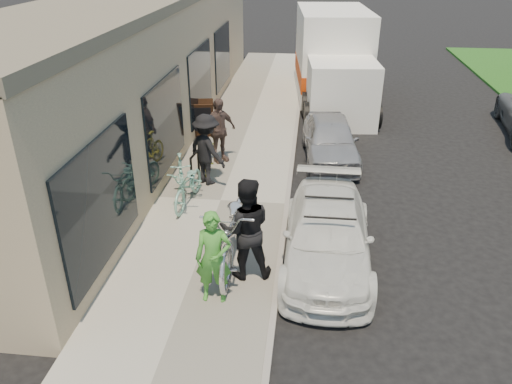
{
  "coord_description": "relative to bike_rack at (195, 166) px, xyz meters",
  "views": [
    {
      "loc": [
        -0.01,
        -7.17,
        5.6
      ],
      "look_at": [
        -1.02,
        1.75,
        1.05
      ],
      "focal_mm": 35.0,
      "sensor_mm": 36.0,
      "label": 1
    }
  ],
  "objects": [
    {
      "name": "ground",
      "position": [
        2.76,
        -3.77,
        -0.65
      ],
      "size": [
        120.0,
        120.0,
        0.0
      ],
      "primitive_type": "plane",
      "color": "black",
      "rests_on": "ground"
    },
    {
      "name": "sidewalk",
      "position": [
        0.76,
        -0.77,
        -0.58
      ],
      "size": [
        3.0,
        34.0,
        0.15
      ],
      "primitive_type": "cube",
      "color": "#A19D90",
      "rests_on": "ground"
    },
    {
      "name": "curb",
      "position": [
        2.31,
        -0.77,
        -0.59
      ],
      "size": [
        0.12,
        34.0,
        0.13
      ],
      "primitive_type": "cube",
      "color": "gray",
      "rests_on": "ground"
    },
    {
      "name": "storefront",
      "position": [
        -2.48,
        4.22,
        1.47
      ],
      "size": [
        3.6,
        20.0,
        4.22
      ],
      "color": "tan",
      "rests_on": "ground"
    },
    {
      "name": "bike_rack",
      "position": [
        0.0,
        0.0,
        0.0
      ],
      "size": [
        0.12,
        0.59,
        0.84
      ],
      "rotation": [
        0.0,
        0.0,
        -0.11
      ],
      "color": "black",
      "rests_on": "sidewalk"
    },
    {
      "name": "sandwich_board",
      "position": [
        -0.52,
        3.38,
        0.05
      ],
      "size": [
        0.77,
        0.78,
        1.09
      ],
      "rotation": [
        0.0,
        0.0,
        0.18
      ],
      "color": "black",
      "rests_on": "sidewalk"
    },
    {
      "name": "sedan_white",
      "position": [
        3.19,
        -2.75,
        -0.07
      ],
      "size": [
        1.7,
        4.08,
        1.22
      ],
      "rotation": [
        0.0,
        0.0,
        -0.01
      ],
      "color": "white",
      "rests_on": "ground"
    },
    {
      "name": "sedan_silver",
      "position": [
        3.33,
        2.33,
        -0.04
      ],
      "size": [
        1.73,
        3.69,
        1.22
      ],
      "primitive_type": "imported",
      "rotation": [
        0.0,
        0.0,
        0.08
      ],
      "color": "#A9A9AF",
      "rests_on": "ground"
    },
    {
      "name": "moving_truck",
      "position": [
        3.5,
        8.2,
        0.81
      ],
      "size": [
        3.08,
        6.91,
        3.3
      ],
      "rotation": [
        0.0,
        0.0,
        0.09
      ],
      "color": "white",
      "rests_on": "ground"
    },
    {
      "name": "tandem_bike",
      "position": [
        1.46,
        -3.21,
        0.18
      ],
      "size": [
        0.95,
        2.63,
        1.38
      ],
      "primitive_type": "imported",
      "rotation": [
        0.0,
        0.0,
        0.01
      ],
      "color": "silver",
      "rests_on": "sidewalk"
    },
    {
      "name": "woman_rider",
      "position": [
        1.3,
        -4.3,
        0.32
      ],
      "size": [
        0.62,
        0.43,
        1.65
      ],
      "primitive_type": "imported",
      "rotation": [
        0.0,
        0.0,
        0.06
      ],
      "color": "green",
      "rests_on": "sidewalk"
    },
    {
      "name": "man_standing",
      "position": [
        1.73,
        -3.55,
        0.45
      ],
      "size": [
        1.05,
        0.89,
        1.9
      ],
      "primitive_type": "imported",
      "rotation": [
        0.0,
        0.0,
        3.35
      ],
      "color": "black",
      "rests_on": "sidewalk"
    },
    {
      "name": "cruiser_bike_a",
      "position": [
        -0.2,
        -0.59,
        -0.03
      ],
      "size": [
        0.87,
        1.64,
        0.95
      ],
      "primitive_type": "imported",
      "rotation": [
        0.0,
        0.0,
        0.28
      ],
      "color": "#7EBCA7",
      "rests_on": "sidewalk"
    },
    {
      "name": "cruiser_bike_b",
      "position": [
        0.07,
        -0.99,
        -0.05
      ],
      "size": [
        0.76,
        1.8,
        0.92
      ],
      "primitive_type": "imported",
      "rotation": [
        0.0,
        0.0,
        -0.09
      ],
      "color": "#7EBCA7",
      "rests_on": "sidewalk"
    },
    {
      "name": "cruiser_bike_c",
      "position": [
        0.07,
        0.85,
        -0.03
      ],
      "size": [
        0.81,
        1.63,
        0.94
      ],
      "primitive_type": "imported",
      "rotation": [
        0.0,
        0.0,
        0.24
      ],
      "color": "gold",
      "rests_on": "sidewalk"
    },
    {
      "name": "bystander_a",
      "position": [
        0.29,
        0.13,
        0.38
      ],
      "size": [
        1.31,
        1.23,
        1.78
      ],
      "primitive_type": "imported",
      "rotation": [
        0.0,
        0.0,
        2.48
      ],
      "color": "black",
      "rests_on": "sidewalk"
    },
    {
      "name": "bystander_b",
      "position": [
        0.32,
        1.53,
        0.38
      ],
      "size": [
        1.05,
        1.01,
        1.76
      ],
      "primitive_type": "imported",
      "rotation": [
        0.0,
        0.0,
        0.74
      ],
      "color": "brown",
      "rests_on": "sidewalk"
    }
  ]
}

